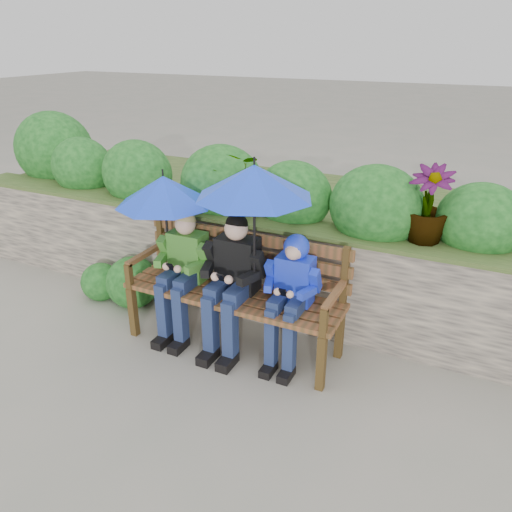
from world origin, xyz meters
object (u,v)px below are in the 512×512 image
at_px(boy_left, 183,268).
at_px(umbrella_right, 254,182).
at_px(umbrella_left, 164,191).
at_px(boy_right, 291,289).
at_px(boy_middle, 232,277).
at_px(park_bench, 237,283).

distance_m(boy_left, umbrella_right, 1.17).
bearing_deg(umbrella_left, boy_right, -1.93).
bearing_deg(boy_middle, boy_left, 179.41).
distance_m(boy_middle, boy_right, 0.55).
height_order(park_bench, boy_middle, boy_middle).
relative_size(park_bench, boy_left, 1.65).
bearing_deg(park_bench, boy_right, -8.38).
xyz_separation_m(umbrella_left, umbrella_right, (0.93, -0.07, 0.21)).
bearing_deg(umbrella_right, boy_middle, 178.09).
xyz_separation_m(boy_left, boy_right, (1.06, 0.02, 0.02)).
bearing_deg(boy_middle, park_bench, 95.62).
bearing_deg(umbrella_left, boy_middle, -5.33).
relative_size(boy_left, umbrella_right, 1.20).
relative_size(boy_left, boy_middle, 0.96).
distance_m(boy_right, umbrella_right, 0.95).
bearing_deg(boy_middle, umbrella_left, 174.67).
height_order(park_bench, umbrella_right, umbrella_right).
distance_m(park_bench, boy_right, 0.57).
xyz_separation_m(park_bench, boy_right, (0.56, -0.08, 0.11)).
bearing_deg(boy_left, umbrella_right, -0.99).
height_order(boy_middle, umbrella_right, umbrella_right).
relative_size(boy_right, umbrella_left, 1.31).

